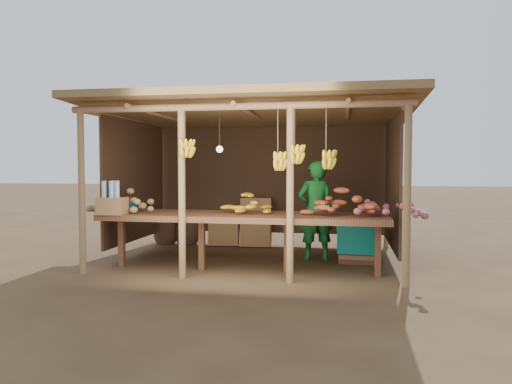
# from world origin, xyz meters

# --- Properties ---
(ground) EXTENTS (60.00, 60.00, 0.00)m
(ground) POSITION_xyz_m (0.00, 0.00, 0.00)
(ground) COLOR brown
(ground) RESTS_ON ground
(stall_structure) EXTENTS (4.70, 3.50, 2.43)m
(stall_structure) POSITION_xyz_m (0.03, -0.03, 1.91)
(stall_structure) COLOR #926E4B
(stall_structure) RESTS_ON ground
(counter) EXTENTS (3.90, 1.05, 0.80)m
(counter) POSITION_xyz_m (0.00, -0.95, 0.74)
(counter) COLOR brown
(counter) RESTS_ON ground
(potato_heap) EXTENTS (1.04, 0.67, 0.37)m
(potato_heap) POSITION_xyz_m (-1.70, -1.05, 0.98)
(potato_heap) COLOR #A18653
(potato_heap) RESTS_ON counter
(sweet_potato_heap) EXTENTS (1.22, 0.86, 0.36)m
(sweet_potato_heap) POSITION_xyz_m (1.38, -1.03, 0.98)
(sweet_potato_heap) COLOR #AF4E2D
(sweet_potato_heap) RESTS_ON counter
(onion_heap) EXTENTS (1.03, 0.78, 0.36)m
(onion_heap) POSITION_xyz_m (1.90, -1.11, 0.98)
(onion_heap) COLOR #B55860
(onion_heap) RESTS_ON counter
(banana_pile) EXTENTS (0.69, 0.43, 0.35)m
(banana_pile) POSITION_xyz_m (0.03, -0.87, 0.98)
(banana_pile) COLOR yellow
(banana_pile) RESTS_ON counter
(tomato_basin) EXTENTS (0.36, 0.36, 0.19)m
(tomato_basin) POSITION_xyz_m (-1.90, -0.52, 0.88)
(tomato_basin) COLOR navy
(tomato_basin) RESTS_ON counter
(bottle_box) EXTENTS (0.37, 0.30, 0.46)m
(bottle_box) POSITION_xyz_m (-1.74, -1.36, 0.97)
(bottle_box) COLOR #986C44
(bottle_box) RESTS_ON counter
(vendor) EXTENTS (0.64, 0.51, 1.54)m
(vendor) POSITION_xyz_m (0.92, 0.10, 0.77)
(vendor) COLOR #19722A
(vendor) RESTS_ON ground
(tarp_crate) EXTENTS (0.65, 0.57, 0.75)m
(tarp_crate) POSITION_xyz_m (1.57, 0.02, 0.31)
(tarp_crate) COLOR brown
(tarp_crate) RESTS_ON ground
(carton_stack) EXTENTS (1.19, 0.50, 0.87)m
(carton_stack) POSITION_xyz_m (-0.41, 1.20, 0.38)
(carton_stack) COLOR #986C44
(carton_stack) RESTS_ON ground
(burlap_sacks) EXTENTS (0.88, 0.46, 0.62)m
(burlap_sacks) POSITION_xyz_m (-1.72, 1.18, 0.27)
(burlap_sacks) COLOR #483021
(burlap_sacks) RESTS_ON ground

